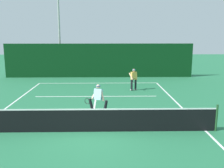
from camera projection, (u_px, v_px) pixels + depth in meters
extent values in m
plane|color=#246C45|center=(90.00, 132.00, 10.47)|extent=(80.00, 80.00, 0.00)
cube|color=white|center=(98.00, 83.00, 20.81)|extent=(9.49, 0.10, 0.01)
cube|color=white|center=(206.00, 131.00, 10.57)|extent=(0.10, 21.08, 0.01)
cube|color=white|center=(96.00, 96.00, 16.39)|extent=(7.74, 0.10, 0.01)
cube|color=white|center=(94.00, 109.00, 13.61)|extent=(0.10, 6.40, 0.01)
cylinder|color=#1E4723|center=(217.00, 118.00, 10.47)|extent=(0.09, 0.09, 1.12)
cube|color=black|center=(90.00, 121.00, 10.38)|extent=(10.22, 0.02, 0.93)
cube|color=white|center=(90.00, 109.00, 10.29)|extent=(10.22, 0.03, 0.05)
cylinder|color=black|center=(105.00, 108.00, 12.47)|extent=(0.30, 0.24, 0.78)
cylinder|color=black|center=(92.00, 106.00, 12.78)|extent=(0.36, 0.27, 0.77)
ellipsoid|color=white|center=(105.00, 115.00, 12.54)|extent=(0.28, 0.21, 0.09)
ellipsoid|color=white|center=(92.00, 113.00, 12.84)|extent=(0.28, 0.21, 0.09)
cube|color=#9EDBEA|center=(98.00, 94.00, 12.50)|extent=(0.50, 0.47, 0.57)
cylinder|color=beige|center=(102.00, 95.00, 12.42)|extent=(0.25, 0.18, 0.59)
cylinder|color=beige|center=(94.00, 94.00, 12.60)|extent=(0.31, 0.51, 0.43)
sphere|color=beige|center=(98.00, 87.00, 12.43)|extent=(0.21, 0.21, 0.21)
cylinder|color=#19478C|center=(98.00, 86.00, 12.42)|extent=(0.30, 0.30, 0.04)
cylinder|color=black|center=(91.00, 99.00, 12.43)|extent=(0.14, 0.25, 0.03)
torus|color=black|center=(87.00, 101.00, 12.13)|extent=(0.28, 0.15, 0.29)
cylinder|color=black|center=(136.00, 85.00, 18.17)|extent=(0.18, 0.18, 0.77)
cylinder|color=black|center=(132.00, 85.00, 18.04)|extent=(0.19, 0.18, 0.77)
ellipsoid|color=white|center=(135.00, 89.00, 18.23)|extent=(0.28, 0.21, 0.09)
ellipsoid|color=white|center=(132.00, 90.00, 18.10)|extent=(0.28, 0.21, 0.09)
cube|color=#E5B24C|center=(134.00, 76.00, 17.98)|extent=(0.45, 0.36, 0.54)
cylinder|color=tan|center=(136.00, 76.00, 18.07)|extent=(0.16, 0.14, 0.59)
cylinder|color=tan|center=(131.00, 76.00, 17.89)|extent=(0.29, 0.50, 0.46)
sphere|color=tan|center=(134.00, 70.00, 17.90)|extent=(0.21, 0.21, 0.21)
cylinder|color=#19478C|center=(134.00, 70.00, 17.90)|extent=(0.29, 0.29, 0.04)
cylinder|color=black|center=(132.00, 80.00, 17.69)|extent=(0.13, 0.25, 0.03)
torus|color=black|center=(135.00, 81.00, 17.38)|extent=(0.28, 0.14, 0.29)
sphere|color=#D1E033|center=(172.00, 114.00, 12.76)|extent=(0.07, 0.07, 0.07)
cube|color=#093414|center=(99.00, 61.00, 23.36)|extent=(17.05, 0.12, 3.07)
cylinder|color=#9EA39E|center=(59.00, 36.00, 23.72)|extent=(0.18, 0.18, 7.54)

